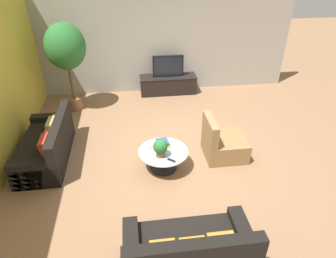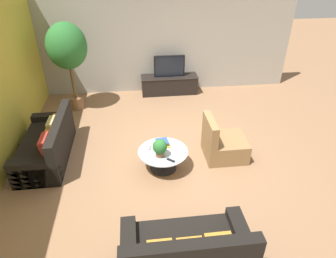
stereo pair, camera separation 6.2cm
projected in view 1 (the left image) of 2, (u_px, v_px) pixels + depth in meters
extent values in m
plane|color=#8C6647|center=(176.00, 153.00, 6.15)|extent=(24.00, 24.00, 0.00)
cube|color=#A39E93|center=(158.00, 38.00, 8.11)|extent=(7.40, 0.12, 3.00)
cube|color=black|center=(168.00, 85.00, 8.52)|extent=(1.56, 0.48, 0.51)
cube|color=#2D2823|center=(168.00, 76.00, 8.39)|extent=(1.59, 0.50, 0.02)
cube|color=black|center=(168.00, 66.00, 8.23)|extent=(0.85, 0.08, 0.59)
cube|color=black|center=(168.00, 67.00, 8.19)|extent=(0.78, 0.00, 0.53)
cube|color=black|center=(168.00, 76.00, 8.37)|extent=(0.25, 0.13, 0.02)
cylinder|color=black|center=(164.00, 167.00, 5.75)|extent=(0.51, 0.51, 0.02)
cylinder|color=black|center=(163.00, 160.00, 5.66)|extent=(0.10, 0.10, 0.38)
cylinder|color=#A8B2B7|center=(163.00, 151.00, 5.55)|extent=(0.93, 0.93, 0.02)
cube|color=black|center=(46.00, 150.00, 5.90)|extent=(0.84, 1.85, 0.42)
cube|color=black|center=(59.00, 130.00, 5.72)|extent=(0.16, 1.85, 0.42)
cube|color=black|center=(53.00, 126.00, 6.57)|extent=(0.84, 0.20, 0.54)
cube|color=black|center=(35.00, 174.00, 5.18)|extent=(0.84, 0.20, 0.54)
cube|color=orange|center=(56.00, 122.00, 6.14)|extent=(0.15, 0.29, 0.27)
cube|color=tan|center=(53.00, 128.00, 5.85)|extent=(0.16, 0.39, 0.36)
cube|color=orange|center=(50.00, 138.00, 5.61)|extent=(0.18, 0.32, 0.30)
cube|color=#B23328|center=(46.00, 146.00, 5.33)|extent=(0.16, 0.39, 0.37)
cube|color=black|center=(188.00, 253.00, 3.93)|extent=(1.66, 0.84, 0.42)
cube|color=black|center=(195.00, 256.00, 3.42)|extent=(1.66, 0.16, 0.42)
cube|color=black|center=(242.00, 244.00, 3.98)|extent=(0.20, 0.84, 0.54)
cube|color=black|center=(132.00, 257.00, 3.82)|extent=(0.20, 0.84, 0.54)
cube|color=orange|center=(220.00, 244.00, 3.63)|extent=(0.33, 0.14, 0.30)
cube|color=orange|center=(192.00, 248.00, 3.60)|extent=(0.31, 0.14, 0.29)
cube|color=orange|center=(163.00, 251.00, 3.56)|extent=(0.30, 0.15, 0.28)
cube|color=olive|center=(225.00, 147.00, 6.00)|extent=(0.80, 0.76, 0.40)
cube|color=olive|center=(210.00, 130.00, 5.74)|extent=(0.14, 0.76, 0.46)
cylinder|color=brown|center=(76.00, 103.00, 7.75)|extent=(0.36, 0.36, 0.31)
cylinder|color=brown|center=(72.00, 84.00, 7.47)|extent=(0.08, 0.08, 0.77)
ellipsoid|color=#286B2D|center=(65.00, 46.00, 6.97)|extent=(0.94, 0.94, 1.10)
cylinder|color=brown|center=(160.00, 154.00, 5.40)|extent=(0.16, 0.16, 0.09)
sphere|color=#286B2D|center=(160.00, 147.00, 5.32)|extent=(0.26, 0.26, 0.26)
cube|color=gold|center=(164.00, 144.00, 5.72)|extent=(0.26, 0.30, 0.02)
cube|color=#A32823|center=(163.00, 142.00, 5.72)|extent=(0.19, 0.19, 0.04)
cube|color=#2D4C84|center=(162.00, 141.00, 5.69)|extent=(0.25, 0.26, 0.02)
cube|color=black|center=(171.00, 160.00, 5.30)|extent=(0.15, 0.14, 0.02)
cube|color=gray|center=(150.00, 147.00, 5.63)|extent=(0.05, 0.16, 0.02)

